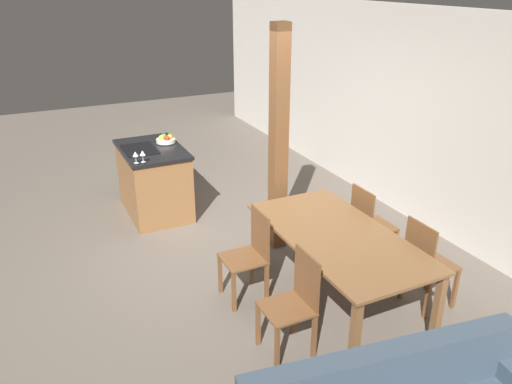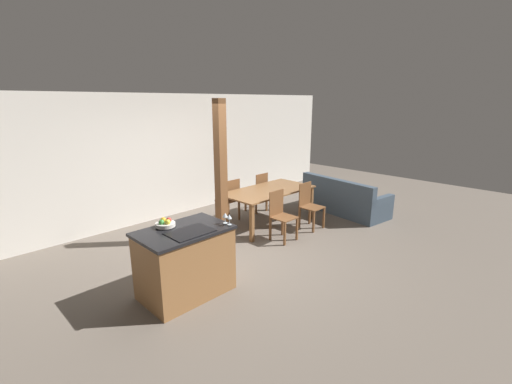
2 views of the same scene
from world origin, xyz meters
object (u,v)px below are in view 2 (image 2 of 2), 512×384
(kitchen_island, at_px, (185,262))
(dining_chair_far_right, at_px, (258,192))
(dining_table, at_px, (268,194))
(wine_glass_middle, at_px, (225,215))
(wine_glass_near, at_px, (229,217))
(couch, at_px, (344,201))
(fruit_bowl, at_px, (165,223))
(dining_chair_far_left, at_px, (230,199))
(dining_chair_near_left, at_px, (281,214))
(timber_post, at_px, (221,173))
(dining_chair_near_right, at_px, (309,205))

(kitchen_island, bearing_deg, dining_chair_far_right, 29.06)
(dining_table, bearing_deg, wine_glass_middle, -150.24)
(wine_glass_near, distance_m, couch, 4.23)
(fruit_bowl, height_order, dining_chair_far_left, fruit_bowl)
(dining_chair_near_left, height_order, timber_post, timber_post)
(wine_glass_near, bearing_deg, dining_chair_near_left, 19.69)
(dining_chair_far_right, height_order, couch, dining_chair_far_right)
(dining_chair_far_right, bearing_deg, dining_chair_near_right, 90.00)
(dining_chair_near_left, height_order, dining_chair_far_left, same)
(couch, bearing_deg, dining_chair_near_left, 98.24)
(dining_chair_far_right, distance_m, couch, 2.02)
(wine_glass_near, xyz_separation_m, dining_chair_near_right, (2.71, 0.65, -0.56))
(dining_table, relative_size, dining_chair_near_right, 2.12)
(wine_glass_near, relative_size, wine_glass_middle, 1.00)
(dining_table, bearing_deg, wine_glass_near, -148.64)
(dining_chair_near_left, relative_size, couch, 0.45)
(wine_glass_near, height_order, dining_table, wine_glass_near)
(kitchen_island, distance_m, fruit_bowl, 0.58)
(kitchen_island, relative_size, dining_chair_far_left, 1.27)
(couch, relative_size, timber_post, 0.81)
(dining_table, relative_size, timber_post, 0.76)
(dining_table, height_order, dining_chair_near_left, dining_chair_near_left)
(fruit_bowl, distance_m, dining_chair_far_right, 3.73)
(wine_glass_middle, distance_m, dining_chair_far_right, 3.43)
(fruit_bowl, relative_size, dining_chair_far_right, 0.28)
(kitchen_island, relative_size, couch, 0.57)
(kitchen_island, relative_size, dining_chair_far_right, 1.27)
(dining_table, bearing_deg, fruit_bowl, -164.06)
(dining_chair_near_right, bearing_deg, couch, 0.44)
(fruit_bowl, relative_size, dining_table, 0.13)
(fruit_bowl, relative_size, dining_chair_far_left, 0.28)
(kitchen_island, height_order, dining_table, kitchen_island)
(wine_glass_near, relative_size, timber_post, 0.06)
(fruit_bowl, height_order, dining_chair_near_right, fruit_bowl)
(dining_chair_near_right, bearing_deg, dining_table, 121.27)
(fruit_bowl, xyz_separation_m, dining_chair_near_left, (2.46, 0.10, -0.49))
(dining_chair_near_left, distance_m, dining_chair_near_right, 0.89)
(kitchen_island, relative_size, dining_chair_near_right, 1.27)
(kitchen_island, bearing_deg, dining_chair_far_left, 37.44)
(dining_table, bearing_deg, dining_chair_far_right, 58.73)
(dining_chair_far_left, height_order, dining_chair_far_right, same)
(wine_glass_near, xyz_separation_m, couch, (4.10, 0.66, -0.77))
(wine_glass_middle, bearing_deg, dining_table, 29.76)
(wine_glass_near, height_order, wine_glass_middle, same)
(dining_chair_near_right, distance_m, dining_chair_far_left, 1.71)
(wine_glass_middle, height_order, dining_chair_near_right, wine_glass_middle)
(kitchen_island, relative_size, fruit_bowl, 4.58)
(wine_glass_middle, bearing_deg, kitchen_island, 155.76)
(wine_glass_middle, distance_m, dining_chair_near_right, 2.83)
(kitchen_island, height_order, wine_glass_near, wine_glass_near)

